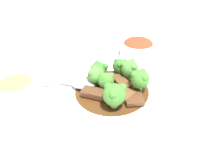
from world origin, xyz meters
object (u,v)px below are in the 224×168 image
beef_strip_1 (122,93)px  broccoli_floret_6 (106,80)px  sauce_dish (208,105)px  beef_strip_0 (134,97)px  broccoli_floret_1 (140,79)px  side_bowl_appetizer (16,87)px  main_plate (112,92)px  broccoli_floret_4 (130,68)px  broccoli_floret_3 (114,94)px  beef_strip_4 (121,83)px  side_bowl_kimchi (138,47)px  broccoli_floret_0 (120,66)px  beef_strip_2 (98,94)px  broccoli_floret_5 (99,70)px  serving_spoon (74,83)px  beef_strip_3 (112,78)px  broccoli_floret_2 (96,75)px

beef_strip_1 → broccoli_floret_6: size_ratio=1.53×
sauce_dish → beef_strip_0: bearing=155.1°
broccoli_floret_1 → side_bowl_appetizer: size_ratio=0.56×
main_plate → broccoli_floret_4: broccoli_floret_4 is taller
broccoli_floret_3 → beef_strip_4: bearing=55.2°
broccoli_floret_6 → side_bowl_appetizer: (-0.20, 0.08, -0.02)m
broccoli_floret_4 → side_bowl_kimchi: size_ratio=0.45×
main_plate → broccoli_floret_0: (0.04, 0.05, 0.03)m
beef_strip_2 → broccoli_floret_3: (0.02, -0.05, 0.03)m
broccoli_floret_5 → serving_spoon: size_ratio=0.22×
beef_strip_1 → beef_strip_3: size_ratio=1.09×
beef_strip_4 → broccoli_floret_2: size_ratio=1.26×
beef_strip_1 → side_bowl_appetizer: side_bowl_appetizer is taller
broccoli_floret_3 → broccoli_floret_4: size_ratio=1.08×
beef_strip_3 → sauce_dish: size_ratio=0.97×
beef_strip_2 → broccoli_floret_0: (0.08, 0.06, 0.02)m
side_bowl_appetizer → broccoli_floret_1: bearing=-23.2°
beef_strip_1 → broccoli_floret_6: bearing=129.3°
beef_strip_3 → side_bowl_appetizer: bearing=167.1°
broccoli_floret_5 → beef_strip_3: bearing=-32.7°
beef_strip_1 → broccoli_floret_5: size_ratio=1.45×
broccoli_floret_0 → beef_strip_3: bearing=-153.0°
beef_strip_4 → broccoli_floret_5: (-0.04, 0.05, 0.02)m
beef_strip_0 → broccoli_floret_5: broccoli_floret_5 is taller
serving_spoon → side_bowl_kimchi: 0.26m
beef_strip_3 → sauce_dish: bearing=-42.7°
broccoli_floret_6 → beef_strip_2: bearing=-147.4°
beef_strip_1 → broccoli_floret_4: bearing=50.3°
broccoli_floret_2 → broccoli_floret_3: bearing=-83.5°
broccoli_floret_3 → serving_spoon: 0.13m
broccoli_floret_1 → serving_spoon: bearing=150.8°
broccoli_floret_0 → serving_spoon: 0.12m
broccoli_floret_4 → side_bowl_appetizer: 0.27m
main_plate → side_bowl_kimchi: bearing=47.4°
beef_strip_2 → sauce_dish: bearing=-25.9°
beef_strip_4 → broccoli_floret_4: size_ratio=1.15×
beef_strip_1 → serving_spoon: size_ratio=0.31×
main_plate → beef_strip_3: (0.01, 0.04, 0.02)m
side_bowl_kimchi → beef_strip_4: bearing=-128.3°
beef_strip_3 → serving_spoon: (-0.09, 0.01, 0.00)m
beef_strip_3 → serving_spoon: serving_spoon is taller
broccoli_floret_3 → beef_strip_1: bearing=44.9°
beef_strip_0 → broccoli_floret_4: (0.02, 0.07, 0.03)m
beef_strip_1 → broccoli_floret_3: (-0.03, -0.03, 0.03)m
beef_strip_3 → side_bowl_kimchi: size_ratio=0.54×
broccoli_floret_1 → side_bowl_kimchi: 0.22m
broccoli_floret_1 → broccoli_floret_5: size_ratio=1.18×
broccoli_floret_5 → side_bowl_appetizer: bearing=170.4°
broccoli_floret_3 → broccoli_floret_5: 0.11m
beef_strip_0 → broccoli_floret_6: (-0.05, 0.05, 0.02)m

